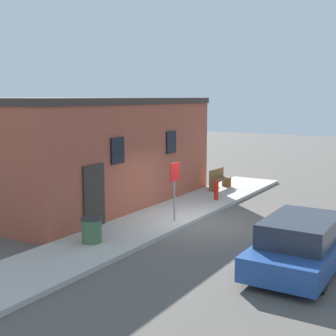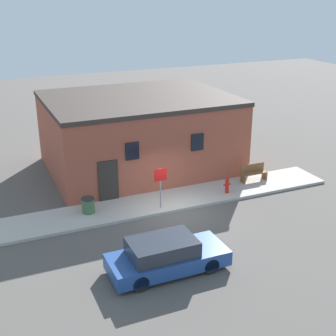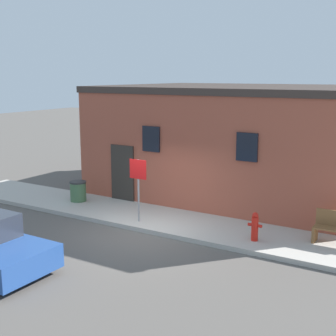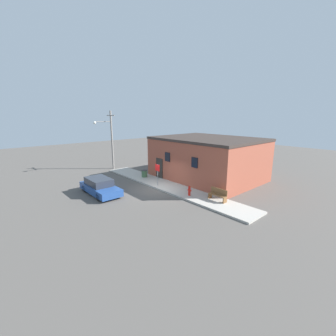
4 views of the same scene
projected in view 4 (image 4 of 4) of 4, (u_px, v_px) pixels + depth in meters
ground_plane at (157, 189)px, 20.29m from camera, size 80.00×80.00×0.00m
sidewalk at (167, 186)px, 21.05m from camera, size 18.03×2.42×0.14m
brick_building at (207, 158)px, 23.49m from camera, size 10.34×8.01×4.31m
fire_hydrant at (189, 191)px, 18.26m from camera, size 0.41×0.19×0.83m
stop_sign at (158, 171)px, 20.66m from camera, size 0.62×0.06×2.01m
bench at (218, 195)px, 17.24m from camera, size 1.48×0.44×0.92m
trash_bin at (144, 173)px, 23.86m from camera, size 0.61×0.61×0.74m
utility_pole at (110, 137)px, 27.19m from camera, size 1.80×2.31×7.08m
parked_car at (100, 186)px, 19.06m from camera, size 4.52×1.83×1.35m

